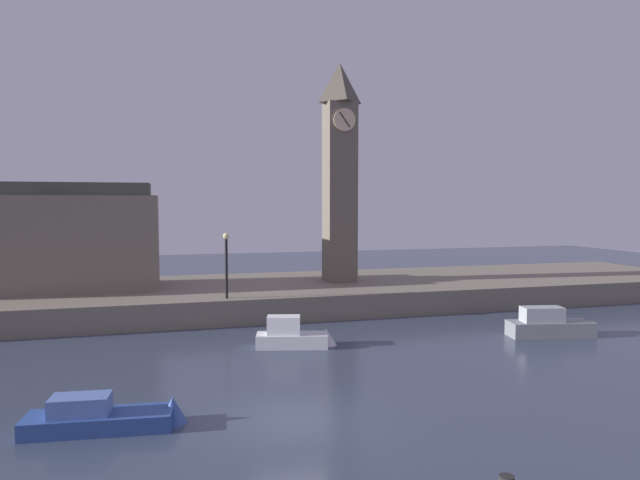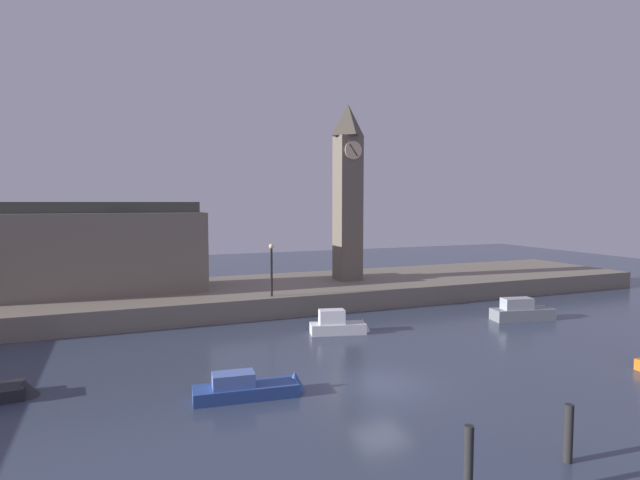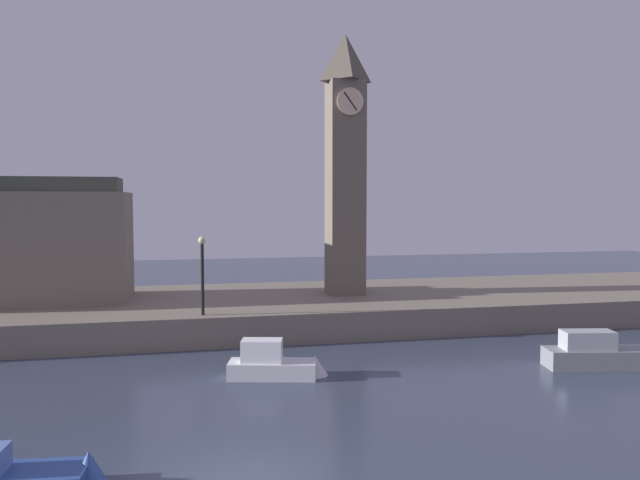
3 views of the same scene
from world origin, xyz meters
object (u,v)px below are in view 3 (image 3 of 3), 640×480
streetlamp (202,266)px  boat_tour_blue (15,476)px  boat_cruiser_grey (606,354)px  clock_tower (345,161)px  boat_ferry_white (279,364)px

streetlamp → boat_tour_blue: streetlamp is taller
boat_tour_blue → boat_cruiser_grey: size_ratio=0.98×
boat_tour_blue → boat_cruiser_grey: bearing=17.5°
clock_tower → boat_tour_blue: bearing=-124.4°
boat_tour_blue → boat_cruiser_grey: (21.21, 6.67, 0.19)m
boat_tour_blue → clock_tower: bearing=55.6°
boat_cruiser_grey → clock_tower: bearing=122.5°
clock_tower → boat_cruiser_grey: size_ratio=2.92×
streetlamp → boat_cruiser_grey: 18.32m
boat_ferry_white → boat_tour_blue: (-7.59, -8.10, -0.15)m
boat_ferry_white → boat_cruiser_grey: boat_cruiser_grey is taller
clock_tower → boat_ferry_white: size_ratio=3.59×
clock_tower → boat_tour_blue: 24.99m
streetlamp → boat_tour_blue: size_ratio=0.74×
boat_tour_blue → streetlamp: bearing=71.3°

